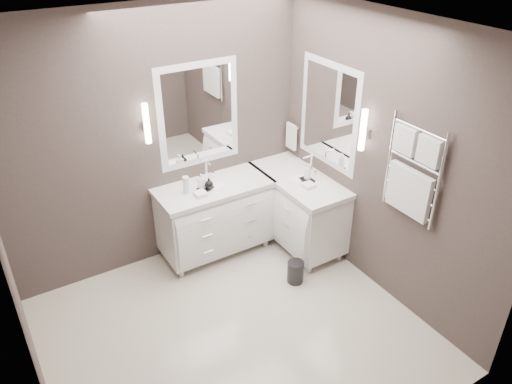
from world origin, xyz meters
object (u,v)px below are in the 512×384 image
vanity_back (215,214)px  vanity_right (298,206)px  waste_bin (295,272)px  towel_ladder (412,176)px

vanity_back → vanity_right: 0.93m
vanity_right → waste_bin: 0.81m
vanity_back → vanity_right: size_ratio=1.00×
vanity_back → vanity_right: (0.88, -0.33, 0.00)m
vanity_back → towel_ladder: (1.10, -1.63, 0.91)m
vanity_right → towel_ladder: towel_ladder is taller
towel_ladder → vanity_right: bearing=99.8°
vanity_right → towel_ladder: size_ratio=1.38×
vanity_right → vanity_back: bearing=159.6°
vanity_right → towel_ladder: (0.23, -1.30, 0.91)m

